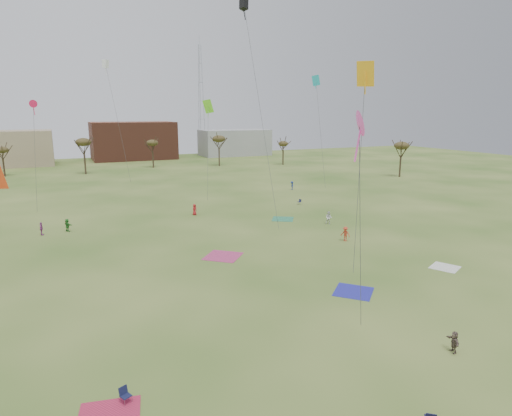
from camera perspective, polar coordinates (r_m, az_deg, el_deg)
name	(u,v)px	position (r m, az deg, el deg)	size (l,w,h in m)	color
ground	(318,304)	(36.21, 8.09, -12.32)	(260.00, 260.00, 0.00)	#31551A
spectator_fore_c	(454,342)	(31.76, 24.53, -15.68)	(1.33, 0.42, 1.43)	brown
flyer_mid_b	(345,234)	(53.04, 11.63, -3.35)	(1.15, 0.66, 1.78)	#BD3A23
spectator_mid_d	(41,229)	(60.72, -26.32, -2.45)	(0.98, 0.41, 1.67)	#A8469E
spectator_mid_e	(329,218)	(60.60, 9.51, -1.28)	(0.86, 0.67, 1.77)	silver
flyer_far_a	(67,225)	(61.27, -23.50, -2.07)	(1.53, 0.49, 1.65)	#297D2A
flyer_far_b	(195,210)	(65.75, -8.06, -0.20)	(0.81, 0.53, 1.67)	#AE1D23
flyer_far_c	(292,186)	(86.64, 4.73, 2.95)	(1.10, 0.63, 1.71)	navy
blanket_blue	(353,292)	(38.95, 12.66, -10.66)	(3.10, 3.10, 0.03)	#2527A2
blanket_cream	(445,267)	(47.48, 23.53, -7.16)	(2.51, 2.51, 0.03)	white
blanket_plum	(223,256)	(46.96, -4.36, -6.33)	(3.57, 3.57, 0.03)	#B8386B
blanket_olive	(283,219)	(62.87, 3.53, -1.46)	(2.99, 2.99, 0.03)	#2F8359
camp_chair_left	(126,398)	(26.08, -16.71, -22.80)	(0.68, 0.70, 0.87)	#15193A
camp_chair_right	(299,203)	(73.08, 5.69, 0.68)	(0.65, 0.62, 0.87)	#15193C
kites_aloft	(169,68)	(64.79, -11.30, 17.59)	(73.84, 71.85, 27.53)	teal
tree_line	(127,147)	(108.03, -16.53, 7.69)	(117.44, 49.32, 8.91)	#3A2B1E
building_brick	(133,141)	(149.59, -15.80, 8.50)	(26.00, 16.00, 12.00)	brown
building_grey	(235,143)	(157.03, -2.81, 8.57)	(24.00, 12.00, 9.00)	gray
radio_tower	(201,100)	(159.97, -7.25, 13.83)	(1.51, 1.72, 41.00)	#9EA3A8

